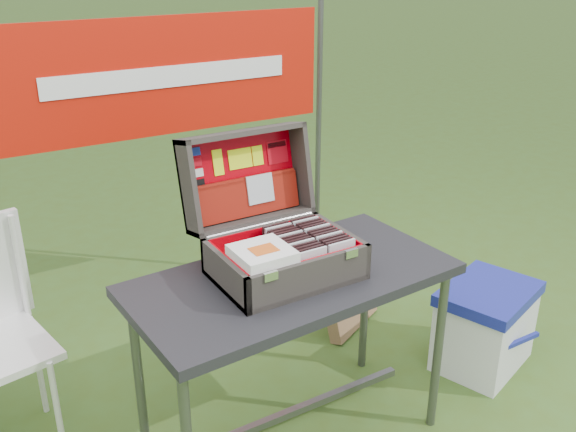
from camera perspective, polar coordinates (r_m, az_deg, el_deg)
table at (r=2.56m, az=0.38°, el=-12.65°), size 1.23×0.66×0.75m
table_top at (r=2.37m, az=0.40°, el=-5.66°), size 1.23×0.66×0.04m
table_leg_fr at (r=2.70m, az=13.17°, el=-11.77°), size 0.04×0.04×0.71m
table_leg_bl at (r=2.58m, az=-13.14°, el=-13.64°), size 0.04×0.04×0.71m
table_leg_br at (r=3.00m, az=6.85°, el=-7.49°), size 0.04×0.04×0.71m
table_brace at (r=2.72m, az=0.37°, el=-17.02°), size 1.05×0.03×0.03m
suitcase at (r=2.30m, az=-1.03°, el=0.47°), size 0.50×0.52×0.47m
suitcase_base_bottom at (r=2.35m, az=-0.26°, el=-5.10°), size 0.50×0.36×0.02m
suitcase_base_wall_front at (r=2.20m, az=2.02°, el=-5.55°), size 0.50×0.02×0.13m
suitcase_base_wall_back at (r=2.46m, az=-2.29°, el=-2.32°), size 0.50×0.02×0.13m
suitcase_base_wall_left at (r=2.23m, az=-5.63°, el=-5.28°), size 0.02×0.36×0.13m
suitcase_base_wall_right at (r=2.45m, az=4.62°, el=-2.52°), size 0.02×0.36×0.13m
suitcase_liner_floor at (r=2.35m, az=-0.26°, el=-4.82°), size 0.46×0.32×0.01m
suitcase_latch_left at (r=2.09m, az=-1.55°, el=-5.37°), size 0.05×0.01×0.03m
suitcase_latch_right at (r=2.25m, az=5.65°, el=-3.33°), size 0.05×0.01×0.03m
suitcase_hinge at (r=2.44m, az=-2.43°, el=-0.80°), size 0.45×0.02×0.02m
suitcase_lid_back at (r=2.52m, az=-4.26°, el=3.56°), size 0.50×0.10×0.36m
suitcase_lid_rim_far at (r=2.45m, az=-4.17°, el=7.37°), size 0.50×0.14×0.05m
suitcase_lid_rim_near at (r=2.50m, az=-3.18°, el=-0.37°), size 0.50×0.14×0.05m
suitcase_lid_rim_left at (r=2.37m, az=-8.85°, el=2.43°), size 0.02×0.21×0.38m
suitcase_lid_rim_right at (r=2.58m, az=1.11°, el=4.40°), size 0.02×0.21×0.38m
suitcase_lid_liner at (r=2.51m, az=-4.13°, el=3.54°), size 0.46×0.07×0.31m
suitcase_liner_wall_front at (r=2.20m, az=1.84°, el=-5.19°), size 0.46×0.01×0.12m
suitcase_liner_wall_back at (r=2.45m, az=-2.15°, el=-2.22°), size 0.46×0.01×0.12m
suitcase_liner_wall_left at (r=2.23m, az=-5.34°, el=-4.97°), size 0.01×0.32×0.12m
suitcase_liner_wall_right at (r=2.44m, az=4.38°, el=-2.38°), size 0.01×0.32×0.12m
suitcase_lid_pocket at (r=2.50m, az=-3.69°, el=1.64°), size 0.44×0.06×0.15m
suitcase_pocket_edge at (r=2.49m, az=-3.84°, el=3.25°), size 0.43×0.02×0.02m
suitcase_pocket_cd at (r=2.51m, az=-2.49°, el=2.43°), size 0.11×0.03×0.11m
lid_sticker_cc_a at (r=2.41m, az=-8.35°, el=5.67°), size 0.05×0.01×0.03m
lid_sticker_cc_b at (r=2.42m, az=-8.22°, el=4.74°), size 0.05×0.01×0.03m
lid_sticker_cc_c at (r=2.42m, az=-8.08°, el=3.80°), size 0.05×0.01×0.03m
lid_sticker_cc_d at (r=2.43m, az=-7.95°, el=2.88°), size 0.05×0.01×0.03m
lid_card_neon_tall at (r=2.45m, az=-6.24°, el=4.75°), size 0.04×0.02×0.10m
lid_card_neon_main at (r=2.49m, az=-4.27°, el=5.11°), size 0.10×0.02×0.08m
lid_card_neon_small at (r=2.53m, az=-2.72°, el=5.39°), size 0.04×0.02×0.08m
lid_sticker_band at (r=2.57m, az=-0.95°, el=5.71°), size 0.09×0.02×0.09m
lid_sticker_band_bar at (r=2.57m, az=-1.03°, el=6.37°), size 0.08×0.01×0.02m
cd_left_0 at (r=2.23m, az=2.22°, el=-4.49°), size 0.11×0.01×0.13m
cd_left_1 at (r=2.24m, az=1.95°, el=-4.29°), size 0.11×0.01×0.13m
cd_left_2 at (r=2.26m, az=1.67°, el=-4.09°), size 0.11×0.01×0.13m
cd_left_3 at (r=2.27m, az=1.40°, el=-3.90°), size 0.11×0.01×0.13m
cd_left_4 at (r=2.29m, az=1.14°, el=-3.71°), size 0.11×0.01×0.13m
cd_left_5 at (r=2.30m, az=0.88°, el=-3.52°), size 0.11×0.01×0.13m
cd_left_6 at (r=2.32m, az=0.62°, el=-3.33°), size 0.11×0.01×0.13m
cd_left_7 at (r=2.33m, az=0.36°, el=-3.15°), size 0.11×0.01×0.13m
cd_left_8 at (r=2.35m, az=0.11°, el=-2.97°), size 0.11×0.01×0.13m
cd_left_9 at (r=2.36m, az=-0.14°, el=-2.79°), size 0.11×0.01×0.13m
cd_left_10 at (r=2.38m, az=-0.38°, el=-2.61°), size 0.11×0.01×0.13m
cd_left_11 at (r=2.40m, az=-0.63°, el=-2.44°), size 0.11×0.01×0.13m
cd_left_12 at (r=2.41m, az=-0.86°, el=-2.26°), size 0.11×0.01×0.13m
cd_left_13 at (r=2.43m, az=-1.10°, el=-2.09°), size 0.11×0.01×0.13m
cd_right_0 at (r=2.29m, az=4.77°, el=-3.75°), size 0.11×0.01×0.13m
cd_right_1 at (r=2.31m, az=4.49°, el=-3.57°), size 0.11×0.01×0.13m
cd_right_2 at (r=2.32m, az=4.20°, el=-3.38°), size 0.11×0.01×0.13m
cd_right_3 at (r=2.34m, az=3.93°, el=-3.20°), size 0.11×0.01×0.13m
cd_right_4 at (r=2.35m, az=3.65°, el=-3.02°), size 0.11×0.01×0.13m
cd_right_5 at (r=2.36m, az=3.38°, el=-2.84°), size 0.11×0.01×0.13m
cd_right_6 at (r=2.38m, az=3.11°, el=-2.66°), size 0.11×0.01×0.13m
cd_right_7 at (r=2.39m, az=2.85°, el=-2.49°), size 0.11×0.01×0.13m
cd_right_8 at (r=2.41m, az=2.58°, el=-2.31°), size 0.11×0.01×0.13m
cd_right_9 at (r=2.42m, az=2.33°, el=-2.14°), size 0.11×0.01×0.13m
cd_right_10 at (r=2.44m, az=2.07°, el=-1.98°), size 0.11×0.01×0.13m
cd_right_11 at (r=2.45m, az=1.82°, el=-1.81°), size 0.11×0.01×0.13m
cd_right_12 at (r=2.47m, az=1.57°, el=-1.64°), size 0.11×0.01×0.13m
cd_right_13 at (r=2.48m, az=1.33°, el=-1.48°), size 0.11×0.01×0.13m
songbook_0 at (r=2.19m, az=-2.29°, el=-3.68°), size 0.19×0.19×0.00m
songbook_1 at (r=2.18m, az=-2.30°, el=-3.57°), size 0.19×0.19×0.00m
songbook_2 at (r=2.18m, az=-2.30°, el=-3.45°), size 0.19×0.19×0.00m
songbook_3 at (r=2.18m, az=-2.30°, el=-3.33°), size 0.19×0.19×0.00m
songbook_4 at (r=2.18m, az=-2.30°, el=-3.21°), size 0.19×0.19×0.00m
songbook_5 at (r=2.17m, az=-2.30°, el=-3.09°), size 0.19×0.19×0.00m
songbook_6 at (r=2.17m, az=-2.31°, el=-2.98°), size 0.19×0.19×0.00m
songbook_graphic at (r=2.16m, az=-2.18°, el=-2.98°), size 0.09×0.07×0.00m
cooler at (r=3.21m, az=17.09°, el=-9.34°), size 0.55×0.48×0.41m
cooler_body at (r=3.23m, az=17.03°, el=-9.75°), size 0.52×0.46×0.35m
cooler_lid at (r=3.13m, az=17.46°, el=-6.59°), size 0.55×0.48×0.06m
cooler_handle at (r=3.11m, az=19.68°, el=-10.55°), size 0.28×0.02×0.02m
chair_leg_fr at (r=2.67m, az=-19.75°, el=-16.28°), size 0.02×0.02×0.47m
chair_leg_br at (r=2.96m, az=-21.30°, el=-12.28°), size 0.02×0.02×0.47m
chair_upright_right at (r=2.75m, az=-22.74°, el=-4.19°), size 0.02×0.02×0.44m
cardboard_box at (r=3.38m, az=5.37°, el=-6.44°), size 0.44×0.32×0.44m
banner_post_right at (r=3.62m, az=2.71°, el=6.62°), size 0.03×0.03×1.70m
banner at (r=3.13m, az=-10.41°, el=12.15°), size 1.60×0.02×0.55m
banner_text at (r=3.12m, az=-10.32°, el=12.12°), size 1.20×0.00×0.10m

